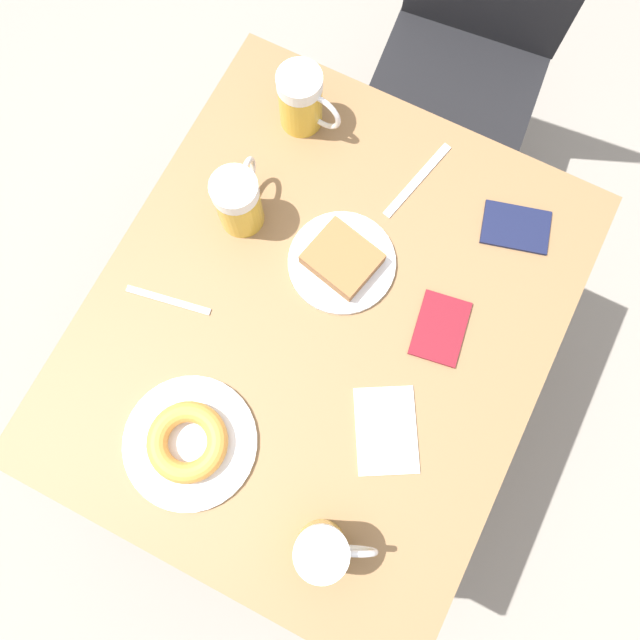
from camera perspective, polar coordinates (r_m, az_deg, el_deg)
name	(u,v)px	position (r m, az deg, el deg)	size (l,w,h in m)	color
ground_plane	(320,380)	(1.85, 0.00, -5.54)	(8.00, 8.00, 0.00)	gray
table	(320,330)	(1.20, 0.00, -0.95)	(0.81, 0.97, 0.73)	olive
chair	(477,28)	(1.66, 14.20, 24.43)	(0.44, 0.44, 0.96)	black
plate_with_cake	(342,261)	(1.16, 2.02, 5.45)	(0.20, 0.20, 0.04)	silver
plate_with_donut	(189,442)	(1.11, -11.92, -10.88)	(0.23, 0.23, 0.05)	silver
beer_mug_left	(239,201)	(1.15, -7.44, 10.75)	(0.08, 0.13, 0.14)	gold
beer_mug_center	(324,550)	(1.04, 0.32, -20.27)	(0.13, 0.08, 0.14)	gold
beer_mug_right	(302,100)	(1.24, -1.67, 19.44)	(0.13, 0.08, 0.14)	gold
napkin_folded	(386,430)	(1.11, 6.06, -9.99)	(0.17, 0.18, 0.00)	white
fork	(168,300)	(1.18, -13.69, 1.77)	(0.16, 0.04, 0.00)	silver
knife	(417,180)	(1.25, 8.89, 12.52)	(0.06, 0.19, 0.00)	silver
passport_near_edge	(516,227)	(1.25, 17.47, 8.08)	(0.14, 0.12, 0.01)	#141938
passport_far_edge	(440,328)	(1.15, 10.94, -0.75)	(0.11, 0.14, 0.01)	maroon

